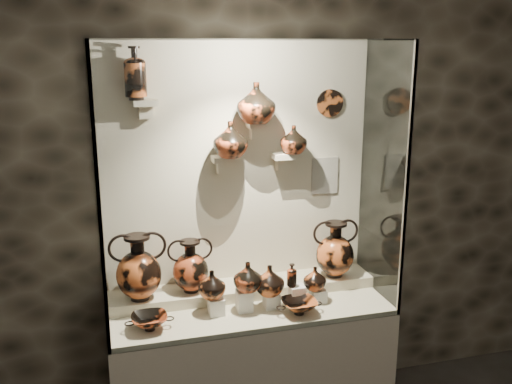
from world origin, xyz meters
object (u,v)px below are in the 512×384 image
jug_b (248,277)px  lekythos_tall (135,70)px  jug_e (315,278)px  jug_a (212,284)px  kylix_right (299,305)px  ovoid_vase_a (230,139)px  kylix_left (149,321)px  amphora_left (138,267)px  amphora_right (335,249)px  lekythos_small (292,274)px  ovoid_vase_b (256,103)px  amphora_mid (190,266)px  ovoid_vase_c (294,139)px  jug_c (269,280)px

jug_b → lekythos_tall: (-0.57, 0.28, 1.19)m
jug_b → jug_e: bearing=4.1°
jug_a → kylix_right: (0.49, -0.14, -0.13)m
ovoid_vase_a → kylix_right: bearing=-48.8°
kylix_left → amphora_left: bearing=114.4°
jug_a → kylix_left: (-0.38, -0.10, -0.13)m
kylix_left → ovoid_vase_a: bearing=48.4°
amphora_right → lekythos_small: amphora_right is taller
jug_a → ovoid_vase_b: size_ratio=0.70×
jug_b → kylix_right: bearing=-20.1°
amphora_mid → ovoid_vase_b: bearing=18.9°
amphora_right → ovoid_vase_c: size_ratio=2.12×
jug_b → jug_c: size_ratio=0.96×
jug_a → ovoid_vase_c: bearing=42.7°
amphora_mid → jug_c: amphora_mid is taller
jug_a → lekythos_tall: bearing=164.6°
kylix_left → kylix_right: 0.87m
ovoid_vase_c → lekythos_small: bearing=-84.7°
jug_b → kylix_right: size_ratio=0.67×
jug_b → amphora_left: bearing=165.3°
ovoid_vase_a → lekythos_small: bearing=-37.1°
lekythos_tall → amphora_right: bearing=-23.8°
ovoid_vase_a → ovoid_vase_c: (0.40, 0.02, -0.02)m
kylix_right → ovoid_vase_c: size_ratio=1.52×
amphora_right → jug_a: bearing=-166.1°
amphora_mid → lekythos_tall: size_ratio=0.98×
amphora_mid → kylix_left: amphora_mid is taller
amphora_right → ovoid_vase_a: ovoid_vase_a is taller
amphora_left → amphora_mid: bearing=8.1°
amphora_mid → lekythos_tall: 1.20m
lekythos_small → ovoid_vase_a: bearing=119.2°
lekythos_small → kylix_left: (-0.86, -0.08, -0.15)m
jug_c → ovoid_vase_c: ovoid_vase_c is taller
kylix_left → ovoid_vase_a: (0.55, 0.32, 0.94)m
jug_a → ovoid_vase_a: size_ratio=0.78×
amphora_left → jug_c: (0.75, -0.19, -0.09)m
amphora_left → amphora_right: bearing=3.4°
amphora_right → ovoid_vase_b: (-0.52, 0.03, 0.95)m
lekythos_small → ovoid_vase_a: size_ratio=0.76×
lekythos_small → jug_a: bearing=154.3°
jug_c → kylix_left: (-0.72, -0.07, -0.13)m
amphora_mid → jug_b: bearing=-19.1°
kylix_left → jug_e: bearing=22.9°
amphora_left → ovoid_vase_c: 1.21m
jug_c → ovoid_vase_c: bearing=31.3°
amphora_mid → jug_a: 0.22m
jug_b → lekythos_tall: 1.34m
amphora_right → jug_b: (-0.64, -0.20, -0.04)m
jug_c → lekythos_tall: size_ratio=0.55×
lekythos_tall → ovoid_vase_b: lekythos_tall is taller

